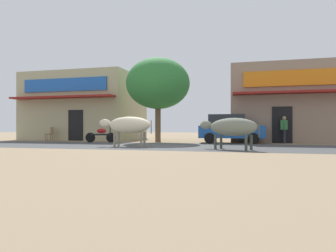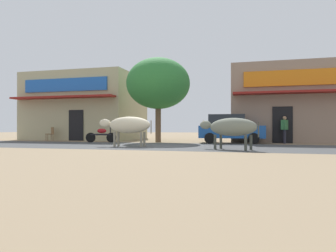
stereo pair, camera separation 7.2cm
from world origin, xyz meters
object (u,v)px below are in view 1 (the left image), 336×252
object	(u,v)px
parked_motorcycle	(101,135)
cafe_chair_near_tree	(50,133)
cow_far_dark	(231,127)
cow_near_brown	(128,125)
pedestrian_by_shop	(284,128)
roadside_tree	(158,84)
parked_hatchback_car	(230,129)

from	to	relation	value
parked_motorcycle	cafe_chair_near_tree	xyz separation A→B (m)	(-4.53, 1.38, 0.05)
cow_far_dark	cafe_chair_near_tree	xyz separation A→B (m)	(-12.42, 5.44, -0.39)
cafe_chair_near_tree	cow_far_dark	bearing A→B (deg)	-23.67
parked_motorcycle	cow_near_brown	distance (m)	4.48
cow_near_brown	cafe_chair_near_tree	distance (m)	8.90
pedestrian_by_shop	cafe_chair_near_tree	world-z (taller)	pedestrian_by_shop
roadside_tree	cafe_chair_near_tree	size ratio (longest dim) A/B	5.65
roadside_tree	cafe_chair_near_tree	distance (m)	8.28
cow_near_brown	cow_far_dark	world-z (taller)	cow_near_brown
pedestrian_by_shop	parked_hatchback_car	bearing A→B (deg)	-173.80
parked_motorcycle	cow_near_brown	world-z (taller)	cow_near_brown
cow_far_dark	pedestrian_by_shop	bearing A→B (deg)	64.73
parked_hatchback_car	cow_far_dark	bearing A→B (deg)	-86.06
pedestrian_by_shop	cafe_chair_near_tree	size ratio (longest dim) A/B	1.66
cow_near_brown	cow_far_dark	distance (m)	4.90
cow_near_brown	cow_far_dark	xyz separation A→B (m)	(4.83, -0.83, -0.10)
pedestrian_by_shop	cow_near_brown	bearing A→B (deg)	-147.61
cow_near_brown	parked_hatchback_car	bearing A→B (deg)	44.60
pedestrian_by_shop	cow_far_dark	bearing A→B (deg)	-115.27
parked_hatchback_car	cow_near_brown	world-z (taller)	parked_hatchback_car
parked_hatchback_car	pedestrian_by_shop	bearing A→B (deg)	6.20
cow_near_brown	cow_far_dark	size ratio (longest dim) A/B	1.03
parked_hatchback_car	roadside_tree	bearing A→B (deg)	177.36
cow_far_dark	pedestrian_by_shop	size ratio (longest dim) A/B	1.68
parked_motorcycle	cow_far_dark	world-z (taller)	cow_far_dark
parked_motorcycle	roadside_tree	bearing A→B (deg)	23.61
pedestrian_by_shop	cafe_chair_near_tree	bearing A→B (deg)	-179.55
roadside_tree	pedestrian_by_shop	bearing A→B (deg)	0.96
pedestrian_by_shop	cafe_chair_near_tree	xyz separation A→B (m)	(-15.04, -0.12, -0.38)
cow_near_brown	cafe_chair_near_tree	bearing A→B (deg)	148.74
roadside_tree	pedestrian_by_shop	xyz separation A→B (m)	(7.36, 0.12, -2.72)
cow_near_brown	pedestrian_by_shop	distance (m)	8.82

